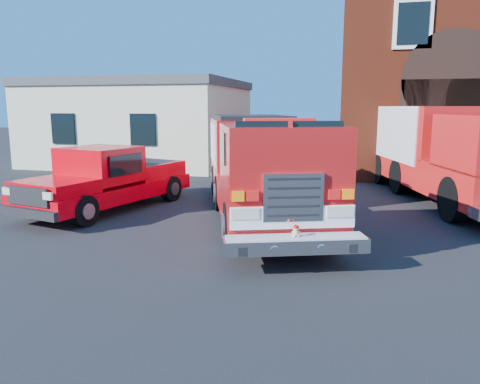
% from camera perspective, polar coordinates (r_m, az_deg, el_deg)
% --- Properties ---
extents(ground, '(100.00, 100.00, 0.00)m').
position_cam_1_polar(ground, '(10.75, 1.58, -5.72)').
color(ground, black).
rests_on(ground, ground).
extents(side_building, '(10.20, 8.20, 4.35)m').
position_cam_1_polar(side_building, '(25.69, -11.88, 8.37)').
color(side_building, beige).
rests_on(side_building, ground).
extents(fire_engine, '(5.36, 9.22, 2.74)m').
position_cam_1_polar(fire_engine, '(12.64, 2.51, 3.26)').
color(fire_engine, black).
rests_on(fire_engine, ground).
extents(pickup_truck, '(3.27, 5.98, 1.86)m').
position_cam_1_polar(pickup_truck, '(14.20, -15.81, 1.44)').
color(pickup_truck, black).
rests_on(pickup_truck, ground).
extents(secondary_truck, '(5.04, 9.65, 3.00)m').
position_cam_1_polar(secondary_truck, '(16.56, 24.17, 4.78)').
color(secondary_truck, black).
rests_on(secondary_truck, ground).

